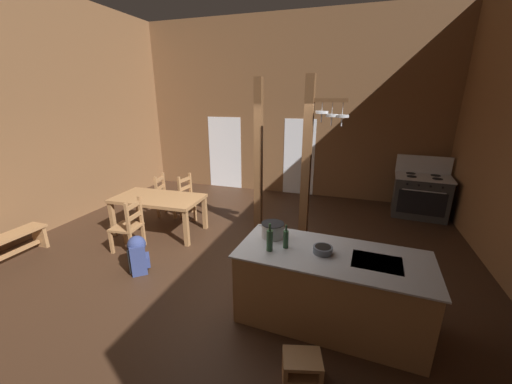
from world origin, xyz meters
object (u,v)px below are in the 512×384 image
(ladderback_chair_at_table_end, at_px, (191,197))
(backpack, at_px, (138,253))
(stockpot_on_counter, at_px, (273,230))
(stove_range, at_px, (420,195))
(mixing_bowl_on_counter, at_px, (323,250))
(kitchen_island, at_px, (329,288))
(bottle_tall_on_counter, at_px, (286,239))
(step_stool, at_px, (302,367))
(dining_table, at_px, (158,201))
(bottle_short_on_counter, at_px, (270,240))
(ladderback_chair_by_post, at_px, (129,226))
(ladderback_chair_near_window, at_px, (167,196))

(ladderback_chair_at_table_end, xyz_separation_m, backpack, (0.37, -2.26, -0.14))
(ladderback_chair_at_table_end, distance_m, stockpot_on_counter, 3.39)
(stove_range, bearing_deg, mixing_bowl_on_counter, -113.49)
(kitchen_island, distance_m, bottle_tall_on_counter, 0.78)
(ladderback_chair_at_table_end, bearing_deg, step_stool, -47.54)
(ladderback_chair_at_table_end, xyz_separation_m, stockpot_on_counter, (2.49, -2.24, 0.55))
(dining_table, height_order, bottle_short_on_counter, bottle_short_on_counter)
(ladderback_chair_by_post, xyz_separation_m, bottle_short_on_counter, (2.78, -0.86, 0.59))
(kitchen_island, xyz_separation_m, mixing_bowl_on_counter, (-0.11, -0.01, 0.49))
(step_stool, distance_m, ladderback_chair_at_table_end, 4.59)
(backpack, distance_m, bottle_short_on_counter, 2.32)
(ladderback_chair_at_table_end, bearing_deg, ladderback_chair_near_window, -168.42)
(bottle_tall_on_counter, bearing_deg, mixing_bowl_on_counter, 0.97)
(ladderback_chair_at_table_end, xyz_separation_m, mixing_bowl_on_counter, (3.14, -2.46, 0.49))
(ladderback_chair_near_window, bearing_deg, stove_range, 17.62)
(ladderback_chair_near_window, bearing_deg, stockpot_on_counter, -35.00)
(step_stool, xyz_separation_m, backpack, (-2.73, 1.12, 0.14))
(step_stool, height_order, ladderback_chair_at_table_end, ladderback_chair_at_table_end)
(ladderback_chair_near_window, xyz_separation_m, ladderback_chair_at_table_end, (0.55, 0.11, 0.00))
(stockpot_on_counter, bearing_deg, stove_range, 57.91)
(step_stool, bearing_deg, bottle_short_on_counter, 124.59)
(step_stool, distance_m, ladderback_chair_by_post, 3.72)
(mixing_bowl_on_counter, bearing_deg, stockpot_on_counter, 161.40)
(stockpot_on_counter, bearing_deg, bottle_short_on_counter, -81.05)
(stove_range, bearing_deg, bottle_short_on_counter, -119.35)
(dining_table, xyz_separation_m, ladderback_chair_at_table_end, (0.16, 0.94, -0.20))
(step_stool, relative_size, dining_table, 0.24)
(step_stool, bearing_deg, ladderback_chair_at_table_end, 132.46)
(step_stool, bearing_deg, backpack, 157.65)
(mixing_bowl_on_counter, bearing_deg, ladderback_chair_at_table_end, 141.95)
(stockpot_on_counter, height_order, mixing_bowl_on_counter, stockpot_on_counter)
(backpack, bearing_deg, step_stool, -22.35)
(ladderback_chair_near_window, bearing_deg, ladderback_chair_at_table_end, 11.58)
(ladderback_chair_by_post, bearing_deg, dining_table, 85.01)
(stove_range, xyz_separation_m, ladderback_chair_by_post, (-5.14, -3.35, -0.03))
(dining_table, distance_m, stockpot_on_counter, 2.98)
(dining_table, xyz_separation_m, stockpot_on_counter, (2.65, -1.30, 0.35))
(step_stool, relative_size, ladderback_chair_near_window, 0.44)
(ladderback_chair_by_post, xyz_separation_m, ladderback_chair_at_table_end, (0.23, 1.72, 0.00))
(ladderback_chair_at_table_end, distance_m, bottle_tall_on_counter, 3.71)
(ladderback_chair_by_post, relative_size, stockpot_on_counter, 2.66)
(backpack, relative_size, mixing_bowl_on_counter, 2.69)
(backpack, distance_m, mixing_bowl_on_counter, 2.85)
(backpack, bearing_deg, kitchen_island, -3.70)
(stockpot_on_counter, distance_m, bottle_tall_on_counter, 0.31)
(step_stool, relative_size, bottle_tall_on_counter, 1.45)
(dining_table, xyz_separation_m, bottle_short_on_counter, (2.71, -1.65, 0.39))
(stove_range, relative_size, backpack, 2.21)
(stockpot_on_counter, height_order, bottle_tall_on_counter, bottle_tall_on_counter)
(stockpot_on_counter, relative_size, mixing_bowl_on_counter, 1.61)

